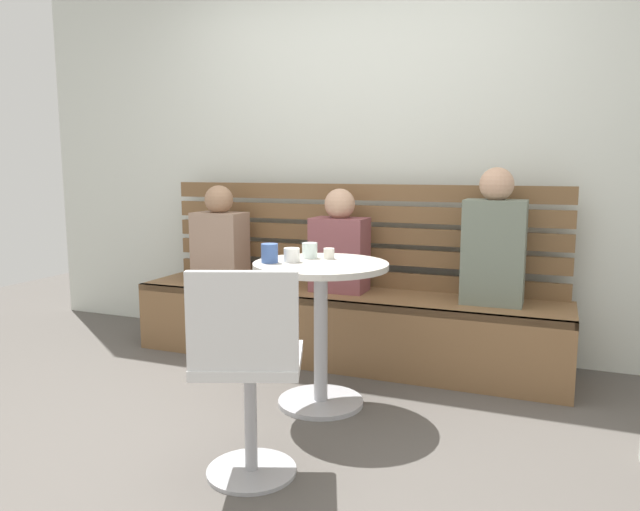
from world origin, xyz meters
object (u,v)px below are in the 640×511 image
object	(u,v)px
cafe_table	(321,306)
cup_mug_blue	(270,253)
cup_glass_short	(310,250)
cup_ceramic_white	(292,255)
white_chair	(247,366)
person_adult	(494,243)
person_child_left	(340,246)
person_child_middle	(220,240)
booth_bench	(342,326)
cup_espresso_small	(329,253)

from	to	relation	value
cafe_table	cup_mug_blue	xyz separation A→B (m)	(-0.24, -0.09, 0.27)
cup_mug_blue	cup_glass_short	bearing A→B (deg)	59.68
cup_ceramic_white	cup_glass_short	bearing A→B (deg)	77.24
white_chair	person_adult	size ratio (longest dim) A/B	1.10
cafe_table	person_adult	xyz separation A→B (m)	(0.76, 0.73, 0.27)
person_child_left	person_child_middle	size ratio (longest dim) A/B	0.98
booth_bench	person_child_middle	bearing A→B (deg)	178.96
person_child_middle	cup_glass_short	xyz separation A→B (m)	(0.90, -0.59, 0.05)
cafe_table	cup_espresso_small	distance (m)	0.28
cafe_table	cup_mug_blue	bearing A→B (deg)	-158.18
person_child_left	person_child_middle	xyz separation A→B (m)	(-0.85, -0.02, 0.01)
person_adult	cup_ceramic_white	distance (m)	1.19
person_adult	cup_mug_blue	xyz separation A→B (m)	(-1.00, -0.83, 0.00)
white_chair	cup_ceramic_white	bearing A→B (deg)	102.24
cafe_table	white_chair	size ratio (longest dim) A/B	0.87
white_chair	person_child_middle	distance (m)	1.86
cafe_table	cup_ceramic_white	xyz separation A→B (m)	(-0.14, -0.03, 0.26)
booth_bench	cup_ceramic_white	xyz separation A→B (m)	(-0.01, -0.73, 0.55)
cup_glass_short	person_adult	bearing A→B (deg)	35.19
white_chair	cup_mug_blue	distance (m)	0.83
white_chair	cup_ceramic_white	xyz separation A→B (m)	(-0.17, 0.78, 0.31)
person_adult	cup_glass_short	distance (m)	1.07
person_child_left	cup_ceramic_white	size ratio (longest dim) A/B	8.01
person_child_middle	cup_mug_blue	xyz separation A→B (m)	(0.78, -0.81, 0.06)
person_adult	cup_ceramic_white	xyz separation A→B (m)	(-0.91, -0.77, -0.01)
cafe_table	cup_mug_blue	world-z (taller)	cup_mug_blue
cafe_table	person_child_middle	size ratio (longest dim) A/B	1.14
cup_glass_short	booth_bench	bearing A→B (deg)	92.46
person_child_middle	cup_mug_blue	size ratio (longest dim) A/B	6.86
white_chair	booth_bench	bearing A→B (deg)	96.04
person_adult	person_child_left	distance (m)	0.93
cup_ceramic_white	cup_mug_blue	bearing A→B (deg)	-145.06
white_chair	cup_mug_blue	size ratio (longest dim) A/B	8.95
white_chair	cup_espresso_small	world-z (taller)	white_chair
cafe_table	cup_espresso_small	bearing A→B (deg)	93.06
booth_bench	cup_ceramic_white	size ratio (longest dim) A/B	33.75
cup_espresso_small	white_chair	bearing A→B (deg)	-88.09
person_child_left	booth_bench	bearing A→B (deg)	-48.75
cup_ceramic_white	white_chair	bearing A→B (deg)	-77.76
cup_mug_blue	person_child_left	bearing A→B (deg)	85.16
person_child_middle	cup_ceramic_white	world-z (taller)	person_child_middle
booth_bench	cup_ceramic_white	world-z (taller)	cup_ceramic_white
cafe_table	person_child_middle	world-z (taller)	person_child_middle
cafe_table	person_child_left	size ratio (longest dim) A/B	1.15
white_chair	cup_mug_blue	xyz separation A→B (m)	(-0.26, 0.71, 0.32)
cup_glass_short	white_chair	bearing A→B (deg)	-81.76
cafe_table	cup_glass_short	world-z (taller)	cup_glass_short
person_adult	person_child_middle	size ratio (longest dim) A/B	1.18
person_child_middle	cup_espresso_small	xyz separation A→B (m)	(1.01, -0.58, 0.04)
cup_mug_blue	booth_bench	bearing A→B (deg)	82.71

